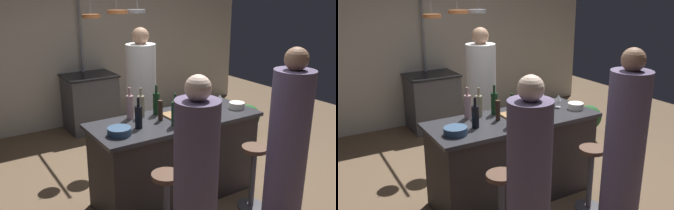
% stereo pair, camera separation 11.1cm
% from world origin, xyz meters
% --- Properties ---
extents(ground_plane, '(9.00, 9.00, 0.00)m').
position_xyz_m(ground_plane, '(0.00, 0.00, 0.00)').
color(ground_plane, brown).
extents(back_wall, '(6.40, 0.16, 2.60)m').
position_xyz_m(back_wall, '(0.00, 2.85, 1.30)').
color(back_wall, beige).
rests_on(back_wall, ground_plane).
extents(kitchen_island, '(1.80, 0.72, 0.90)m').
position_xyz_m(kitchen_island, '(0.00, 0.00, 0.45)').
color(kitchen_island, '#332D2B').
rests_on(kitchen_island, ground_plane).
extents(stove_range, '(0.80, 0.64, 0.89)m').
position_xyz_m(stove_range, '(0.00, 2.45, 0.45)').
color(stove_range, '#47474C').
rests_on(stove_range, ground_plane).
extents(chef, '(0.37, 0.37, 1.74)m').
position_xyz_m(chef, '(0.12, 0.95, 0.81)').
color(chef, white).
rests_on(chef, ground_plane).
extents(bar_stool_left, '(0.28, 0.28, 0.68)m').
position_xyz_m(bar_stool_left, '(-0.51, -0.62, 0.38)').
color(bar_stool_left, '#4C4C51').
rests_on(bar_stool_left, ground_plane).
extents(guest_left, '(0.34, 0.34, 1.61)m').
position_xyz_m(guest_left, '(-0.49, -1.00, 0.74)').
color(guest_left, '#594C6B').
rests_on(guest_left, ground_plane).
extents(bar_stool_right, '(0.28, 0.28, 0.68)m').
position_xyz_m(bar_stool_right, '(0.53, -0.62, 0.38)').
color(bar_stool_right, '#4C4C51').
rests_on(bar_stool_right, ground_plane).
extents(guest_right, '(0.36, 0.36, 1.71)m').
position_xyz_m(guest_right, '(0.56, -0.98, 0.79)').
color(guest_right, '#594C6B').
rests_on(guest_right, ground_plane).
extents(overhead_pot_rack, '(0.89, 1.43, 2.17)m').
position_xyz_m(overhead_pot_rack, '(0.03, 1.88, 1.68)').
color(overhead_pot_rack, gray).
rests_on(overhead_pot_rack, ground_plane).
extents(potted_plant, '(0.36, 0.36, 0.52)m').
position_xyz_m(potted_plant, '(1.84, 0.80, 0.30)').
color(potted_plant, brown).
rests_on(potted_plant, ground_plane).
extents(cutting_board, '(0.32, 0.22, 0.02)m').
position_xyz_m(cutting_board, '(0.08, 0.07, 0.91)').
color(cutting_board, '#997047').
rests_on(cutting_board, kitchen_island).
extents(pepper_mill, '(0.05, 0.05, 0.21)m').
position_xyz_m(pepper_mill, '(-0.17, 0.02, 1.01)').
color(pepper_mill, '#382319').
rests_on(pepper_mill, kitchen_island).
extents(wine_bottle_white, '(0.07, 0.07, 0.31)m').
position_xyz_m(wine_bottle_white, '(-0.28, 0.23, 1.02)').
color(wine_bottle_white, gray).
rests_on(wine_bottle_white, kitchen_island).
extents(wine_bottle_dark, '(0.07, 0.07, 0.30)m').
position_xyz_m(wine_bottle_dark, '(-0.46, -0.05, 1.02)').
color(wine_bottle_dark, black).
rests_on(wine_bottle_dark, kitchen_island).
extents(wine_bottle_rose, '(0.07, 0.07, 0.33)m').
position_xyz_m(wine_bottle_rose, '(-0.40, 0.24, 1.03)').
color(wine_bottle_rose, '#B78C8E').
rests_on(wine_bottle_rose, kitchen_island).
extents(wine_bottle_green, '(0.07, 0.07, 0.32)m').
position_xyz_m(wine_bottle_green, '(-0.13, -0.18, 1.03)').
color(wine_bottle_green, '#193D23').
rests_on(wine_bottle_green, kitchen_island).
extents(wine_bottle_red, '(0.07, 0.07, 0.32)m').
position_xyz_m(wine_bottle_red, '(-0.11, 0.21, 1.02)').
color(wine_bottle_red, '#143319').
rests_on(wine_bottle_red, kitchen_island).
extents(wine_glass_near_right_guest, '(0.07, 0.07, 0.15)m').
position_xyz_m(wine_glass_near_right_guest, '(0.53, 0.22, 1.01)').
color(wine_glass_near_right_guest, silver).
rests_on(wine_glass_near_right_guest, kitchen_island).
extents(wine_glass_near_left_guest, '(0.07, 0.07, 0.15)m').
position_xyz_m(wine_glass_near_left_guest, '(0.62, 0.05, 1.01)').
color(wine_glass_near_left_guest, silver).
rests_on(wine_glass_near_left_guest, kitchen_island).
extents(mixing_bowl_blue, '(0.22, 0.22, 0.07)m').
position_xyz_m(mixing_bowl_blue, '(-0.69, -0.11, 0.94)').
color(mixing_bowl_blue, '#334C6B').
rests_on(mixing_bowl_blue, kitchen_island).
extents(mixing_bowl_ceramic, '(0.17, 0.17, 0.07)m').
position_xyz_m(mixing_bowl_ceramic, '(0.75, -0.10, 0.93)').
color(mixing_bowl_ceramic, silver).
rests_on(mixing_bowl_ceramic, kitchen_island).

